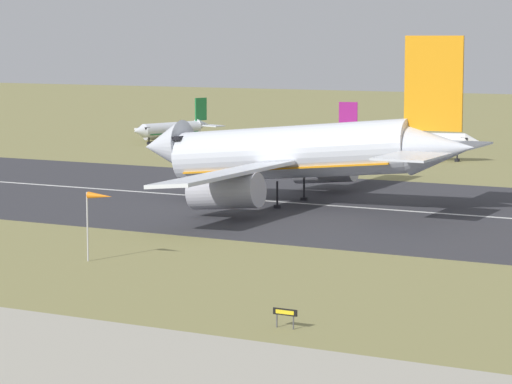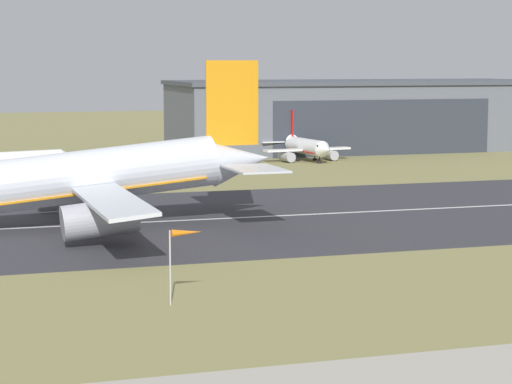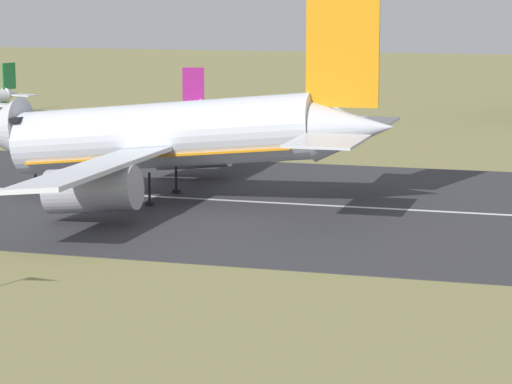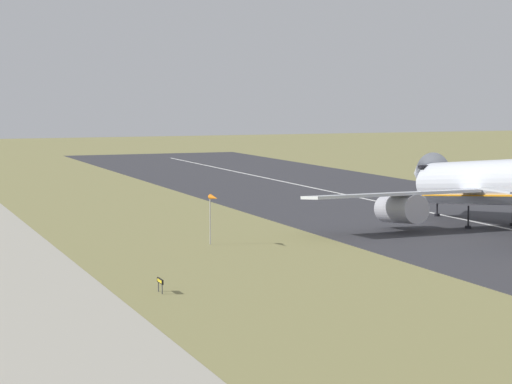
# 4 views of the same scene
# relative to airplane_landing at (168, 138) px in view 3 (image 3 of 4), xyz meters

# --- Properties ---
(airplane_landing) EXTENTS (42.86, 55.22, 19.80)m
(airplane_landing) POSITION_rel_airplane_landing_xyz_m (0.00, 0.00, 0.00)
(airplane_landing) COLOR silver
(airplane_landing) RESTS_ON ground_plane
(airplane_parked_centre) EXTENTS (23.99, 19.47, 9.24)m
(airplane_parked_centre) POSITION_rel_airplane_landing_xyz_m (-7.15, 55.02, -2.96)
(airplane_parked_centre) COLOR white
(airplane_parked_centre) RESTS_ON ground_plane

